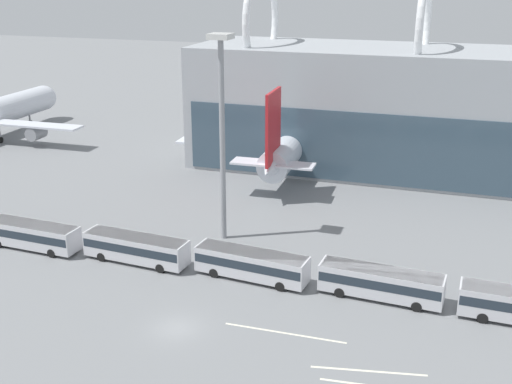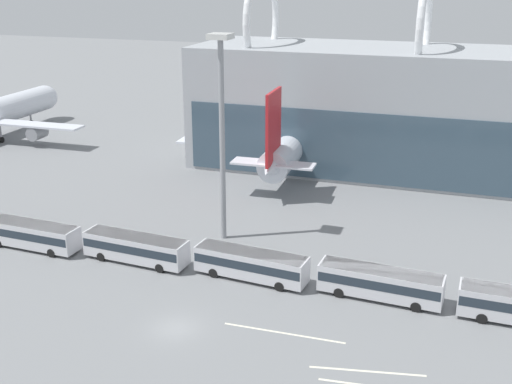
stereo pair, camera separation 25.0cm
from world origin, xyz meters
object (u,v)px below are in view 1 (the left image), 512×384
Objects in this scene: shuttle_bus_1 at (31,234)px; shuttle_bus_3 at (251,263)px; floodlight_mast at (222,115)px; shuttle_bus_2 at (136,247)px; shuttle_bus_4 at (381,281)px; airliner_at_gate_far at (294,143)px.

shuttle_bus_3 is (26.40, 0.60, 0.00)m from shuttle_bus_1.
shuttle_bus_1 is 0.51× the size of floodlight_mast.
shuttle_bus_2 and shuttle_bus_3 have the same top height.
floodlight_mast is (-19.77, 9.12, 13.14)m from shuttle_bus_4.
airliner_at_gate_far reaches higher than shuttle_bus_2.
shuttle_bus_2 is at bearing -125.51° from floodlight_mast.
airliner_at_gate_far is 42.68m from shuttle_bus_4.
shuttle_bus_1 is at bearing -153.84° from floodlight_mast.
shuttle_bus_2 is 0.51× the size of floodlight_mast.
shuttle_bus_3 is at bearing -173.74° from airliner_at_gate_far.
shuttle_bus_2 is 26.40m from shuttle_bus_4.
shuttle_bus_1 is at bearing -173.96° from shuttle_bus_2.
airliner_at_gate_far is 3.20× the size of shuttle_bus_1.
airliner_at_gate_far is at bearing 64.73° from shuttle_bus_1.
airliner_at_gate_far reaches higher than shuttle_bus_4.
shuttle_bus_4 is 25.43m from floodlight_mast.
shuttle_bus_1 is 1.00× the size of shuttle_bus_4.
shuttle_bus_2 is 13.20m from shuttle_bus_3.
airliner_at_gate_far is at bearing 120.08° from shuttle_bus_4.
floodlight_mast is at bearing 28.91° from shuttle_bus_1.
shuttle_bus_1 is 25.70m from floodlight_mast.
floodlight_mast is (-0.78, -29.00, 10.39)m from airliner_at_gate_far.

